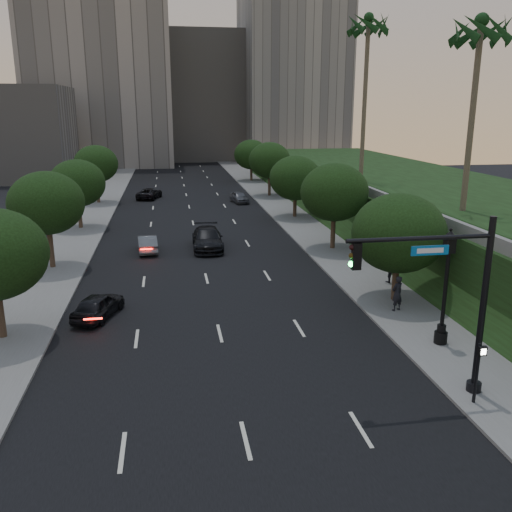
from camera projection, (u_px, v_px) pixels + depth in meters
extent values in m
plane|color=black|center=(232.00, 383.00, 21.81)|extent=(160.00, 160.00, 0.00)
cube|color=black|center=(194.00, 227.00, 50.38)|extent=(16.00, 140.00, 0.02)
cube|color=slate|center=(301.00, 223.00, 51.95)|extent=(4.50, 140.00, 0.15)
cube|color=slate|center=(80.00, 230.00, 48.79)|extent=(4.50, 140.00, 0.15)
cube|color=black|center=(427.00, 203.00, 51.34)|extent=(18.00, 90.00, 4.00)
cube|color=slate|center=(342.00, 180.00, 49.42)|extent=(0.35, 90.00, 0.70)
cube|color=gray|center=(101.00, 80.00, 103.08)|extent=(26.00, 20.00, 32.00)
cube|color=gray|center=(203.00, 98.00, 116.48)|extent=(22.00, 18.00, 26.00)
cube|color=gray|center=(292.00, 72.00, 112.22)|extent=(20.00, 22.00, 36.00)
cube|color=gray|center=(9.00, 134.00, 82.64)|extent=(18.00, 16.00, 14.00)
cylinder|color=#38281C|center=(395.00, 278.00, 30.64)|extent=(0.36, 0.36, 2.86)
ellipsoid|color=black|center=(399.00, 233.00, 29.96)|extent=(5.20, 5.20, 4.42)
cylinder|color=#38281C|center=(333.00, 230.00, 42.03)|extent=(0.36, 0.36, 3.21)
ellipsoid|color=black|center=(334.00, 192.00, 41.26)|extent=(5.20, 5.20, 4.42)
cylinder|color=#38281C|center=(295.00, 204.00, 54.45)|extent=(0.36, 0.36, 2.86)
ellipsoid|color=black|center=(295.00, 178.00, 53.77)|extent=(5.20, 5.20, 4.42)
cylinder|color=#38281C|center=(269.00, 184.00, 67.74)|extent=(0.36, 0.36, 3.21)
ellipsoid|color=black|center=(270.00, 160.00, 66.98)|extent=(5.20, 5.20, 4.42)
cylinder|color=#38281C|center=(251.00, 172.00, 82.08)|extent=(0.36, 0.36, 2.86)
ellipsoid|color=black|center=(251.00, 155.00, 81.39)|extent=(5.20, 5.20, 4.42)
cylinder|color=#38281C|center=(0.00, 310.00, 25.55)|extent=(0.36, 0.36, 2.99)
cylinder|color=#38281C|center=(51.00, 246.00, 36.94)|extent=(0.36, 0.36, 3.26)
ellipsoid|color=black|center=(46.00, 203.00, 36.16)|extent=(5.00, 5.00, 4.25)
cylinder|color=#38281C|center=(80.00, 213.00, 49.36)|extent=(0.36, 0.36, 2.99)
ellipsoid|color=black|center=(77.00, 183.00, 48.64)|extent=(5.00, 5.00, 4.25)
cylinder|color=#38281C|center=(98.00, 190.00, 62.66)|extent=(0.36, 0.36, 3.26)
ellipsoid|color=black|center=(96.00, 164.00, 61.88)|extent=(5.00, 5.00, 4.25)
cylinder|color=#4C4233|center=(472.00, 119.00, 35.21)|extent=(0.40, 0.40, 12.00)
cylinder|color=#4C4233|center=(365.00, 102.00, 49.89)|extent=(0.40, 0.40, 14.50)
cylinder|color=black|center=(483.00, 309.00, 20.04)|extent=(0.24, 0.24, 7.00)
cylinder|color=black|center=(473.00, 388.00, 20.89)|extent=(0.56, 0.56, 0.50)
cylinder|color=black|center=(420.00, 238.00, 18.89)|extent=(5.40, 0.16, 0.16)
cube|color=black|center=(356.00, 256.00, 18.68)|extent=(0.32, 0.22, 0.95)
sphere|color=black|center=(352.00, 247.00, 18.56)|extent=(0.20, 0.20, 0.20)
sphere|color=#3F2B0A|center=(351.00, 256.00, 18.64)|extent=(0.20, 0.20, 0.20)
sphere|color=#19F24C|center=(351.00, 264.00, 18.72)|extent=(0.20, 0.20, 0.20)
cube|color=#0D6BB5|center=(430.00, 250.00, 19.07)|extent=(1.40, 0.05, 0.35)
cylinder|color=black|center=(440.00, 339.00, 25.12)|extent=(0.60, 0.60, 0.70)
cylinder|color=black|center=(441.00, 329.00, 24.99)|extent=(0.40, 0.40, 0.40)
cylinder|color=black|center=(445.00, 289.00, 24.47)|extent=(0.18, 0.18, 3.60)
cube|color=black|center=(450.00, 245.00, 23.94)|extent=(0.42, 0.42, 0.70)
cone|color=black|center=(451.00, 234.00, 23.80)|extent=(0.64, 0.64, 0.35)
sphere|color=black|center=(451.00, 230.00, 23.75)|extent=(0.14, 0.14, 0.14)
cylinder|color=black|center=(477.00, 375.00, 19.81)|extent=(0.12, 0.12, 2.50)
cube|color=black|center=(482.00, 351.00, 19.36)|extent=(0.30, 0.14, 0.35)
cube|color=white|center=(484.00, 352.00, 19.28)|extent=(0.18, 0.02, 0.22)
imported|color=black|center=(98.00, 306.00, 28.47)|extent=(2.77, 4.23, 1.34)
imported|color=slate|center=(147.00, 244.00, 41.62)|extent=(1.71, 4.10, 1.32)
imported|color=black|center=(149.00, 193.00, 66.33)|extent=(3.38, 5.15, 1.32)
imported|color=black|center=(207.00, 239.00, 42.43)|extent=(2.44, 5.73, 1.65)
imported|color=#4D4F54|center=(239.00, 197.00, 63.44)|extent=(2.20, 4.12, 1.33)
imported|color=black|center=(397.00, 293.00, 28.99)|extent=(0.83, 0.70, 1.93)
imported|color=black|center=(390.00, 268.00, 33.78)|extent=(0.97, 0.80, 1.85)
imported|color=black|center=(356.00, 249.00, 39.01)|extent=(0.96, 0.49, 1.57)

